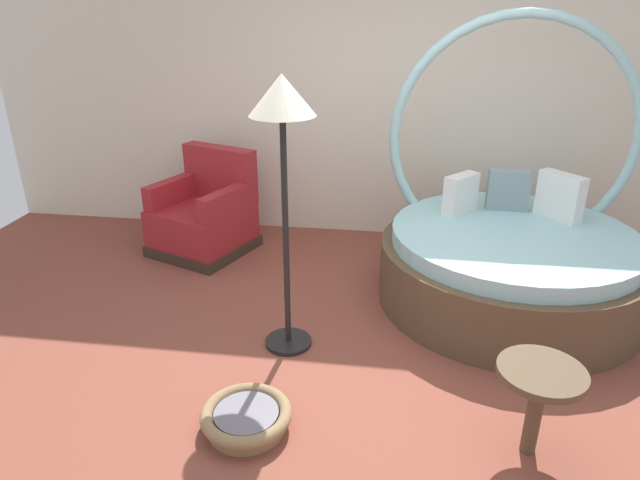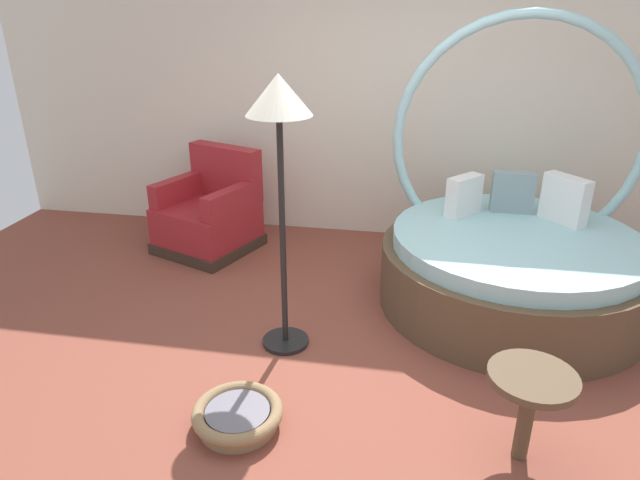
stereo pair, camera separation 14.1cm
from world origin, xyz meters
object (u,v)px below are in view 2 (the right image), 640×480
Objects in this scene: red_armchair at (210,215)px; round_daybed at (512,254)px; pet_basket at (238,415)px; floor_lamp at (279,124)px; side_table at (531,390)px.

round_daybed is at bearing -12.11° from red_armchair.
floor_lamp is (0.07, 0.85, 1.46)m from pet_basket.
red_armchair is 2.19m from floor_lamp.
round_daybed is 4.15× the size of side_table.
pet_basket is at bearing -178.24° from side_table.
round_daybed is at bearing 29.75° from floor_lamp.
floor_lamp is at bearing 85.28° from pet_basket.
floor_lamp is at bearing -150.25° from round_daybed.
round_daybed reaches higher than pet_basket.
floor_lamp is at bearing 151.04° from side_table.
round_daybed is 1.19× the size of floor_lamp.
round_daybed is at bearing 85.37° from side_table.
red_armchair is 2.55m from pet_basket.
side_table is 1.99m from floor_lamp.
pet_basket is 0.28× the size of floor_lamp.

